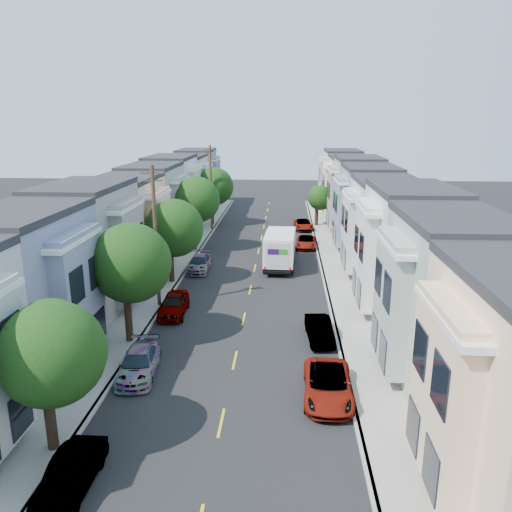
{
  "coord_description": "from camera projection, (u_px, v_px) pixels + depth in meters",
  "views": [
    {
      "loc": [
        2.74,
        -31.36,
        13.14
      ],
      "look_at": [
        0.33,
        8.19,
        2.2
      ],
      "focal_mm": 35.0,
      "sensor_mm": 36.0,
      "label": 1
    }
  ],
  "objects": [
    {
      "name": "ground",
      "position": [
        244.0,
        319.0,
        33.84
      ],
      "size": [
        160.0,
        160.0,
        0.0
      ],
      "primitive_type": "plane",
      "color": "black",
      "rests_on": "ground"
    },
    {
      "name": "road_slab",
      "position": [
        257.0,
        259.0,
        48.27
      ],
      "size": [
        12.0,
        70.0,
        0.02
      ],
      "primitive_type": "cube",
      "color": "black",
      "rests_on": "ground"
    },
    {
      "name": "curb_left",
      "position": [
        195.0,
        257.0,
        48.6
      ],
      "size": [
        0.3,
        70.0,
        0.15
      ],
      "primitive_type": "cube",
      "color": "gray",
      "rests_on": "ground"
    },
    {
      "name": "curb_right",
      "position": [
        320.0,
        259.0,
        47.89
      ],
      "size": [
        0.3,
        70.0,
        0.15
      ],
      "primitive_type": "cube",
      "color": "gray",
      "rests_on": "ground"
    },
    {
      "name": "sidewalk_left",
      "position": [
        182.0,
        257.0,
        48.68
      ],
      "size": [
        2.6,
        70.0,
        0.15
      ],
      "primitive_type": "cube",
      "color": "gray",
      "rests_on": "ground"
    },
    {
      "name": "sidewalk_right",
      "position": [
        333.0,
        260.0,
        47.82
      ],
      "size": [
        2.6,
        70.0,
        0.15
      ],
      "primitive_type": "cube",
      "color": "gray",
      "rests_on": "ground"
    },
    {
      "name": "centerline",
      "position": [
        257.0,
        259.0,
        48.27
      ],
      "size": [
        0.12,
        70.0,
        0.01
      ],
      "primitive_type": "cube",
      "color": "gold",
      "rests_on": "ground"
    },
    {
      "name": "townhouse_row_left",
      "position": [
        144.0,
        257.0,
        48.92
      ],
      "size": [
        5.0,
        70.0,
        8.5
      ],
      "primitive_type": "cube",
      "color": "silver",
      "rests_on": "ground"
    },
    {
      "name": "townhouse_row_right",
      "position": [
        373.0,
        261.0,
        47.62
      ],
      "size": [
        5.0,
        70.0,
        8.5
      ],
      "primitive_type": "cube",
      "color": "silver",
      "rests_on": "ground"
    },
    {
      "name": "tree_a",
      "position": [
        50.0,
        354.0,
        19.29
      ],
      "size": [
        4.15,
        4.15,
        6.44
      ],
      "color": "black",
      "rests_on": "ground"
    },
    {
      "name": "tree_b",
      "position": [
        129.0,
        263.0,
        28.98
      ],
      "size": [
        4.7,
        4.7,
        7.39
      ],
      "color": "black",
      "rests_on": "ground"
    },
    {
      "name": "tree_c",
      "position": [
        173.0,
        228.0,
        40.1
      ],
      "size": [
        4.7,
        4.7,
        6.99
      ],
      "color": "black",
      "rests_on": "ground"
    },
    {
      "name": "tree_d",
      "position": [
        196.0,
        200.0,
        50.08
      ],
      "size": [
        4.64,
        4.64,
        7.59
      ],
      "color": "black",
      "rests_on": "ground"
    },
    {
      "name": "tree_e",
      "position": [
        214.0,
        187.0,
        62.24
      ],
      "size": [
        4.7,
        4.7,
        7.32
      ],
      "color": "black",
      "rests_on": "ground"
    },
    {
      "name": "tree_far_r",
      "position": [
        319.0,
        198.0,
        62.2
      ],
      "size": [
        3.1,
        3.1,
        5.15
      ],
      "color": "black",
      "rests_on": "ground"
    },
    {
      "name": "utility_pole_near",
      "position": [
        156.0,
        237.0,
        34.76
      ],
      "size": [
        1.6,
        0.26,
        10.0
      ],
      "color": "#42301E",
      "rests_on": "ground"
    },
    {
      "name": "utility_pole_far",
      "position": [
        211.0,
        188.0,
        59.77
      ],
      "size": [
        1.6,
        0.26,
        10.0
      ],
      "color": "#42301E",
      "rests_on": "ground"
    },
    {
      "name": "fedex_truck",
      "position": [
        280.0,
        248.0,
        45.3
      ],
      "size": [
        2.62,
        6.81,
        3.26
      ],
      "rotation": [
        0.0,
        0.0,
        -0.04
      ],
      "color": "white",
      "rests_on": "ground"
    },
    {
      "name": "lead_sedan",
      "position": [
        282.0,
        243.0,
        51.9
      ],
      "size": [
        2.86,
        4.9,
        1.28
      ],
      "primitive_type": "imported",
      "rotation": [
        0.0,
        0.0,
        0.17
      ],
      "color": "black",
      "rests_on": "ground"
    },
    {
      "name": "parked_left_a",
      "position": [
        71.0,
        475.0,
        18.08
      ],
      "size": [
        1.42,
        3.95,
        1.32
      ],
      "primitive_type": "imported",
      "rotation": [
        0.0,
        0.0,
        -0.01
      ],
      "color": "black",
      "rests_on": "ground"
    },
    {
      "name": "parked_left_b",
      "position": [
        139.0,
        364.0,
        26.3
      ],
      "size": [
        2.28,
        4.59,
        1.33
      ],
      "primitive_type": "imported",
      "rotation": [
        0.0,
        0.0,
        0.1
      ],
      "color": "#0C1B32",
      "rests_on": "ground"
    },
    {
      "name": "parked_left_c",
      "position": [
        174.0,
        304.0,
        34.48
      ],
      "size": [
        1.94,
        4.65,
        1.49
      ],
      "primitive_type": "imported",
      "rotation": [
        0.0,
        0.0,
        0.04
      ],
      "color": "#A0A6B4",
      "rests_on": "ground"
    },
    {
      "name": "parked_left_d",
      "position": [
        199.0,
        263.0,
        44.49
      ],
      "size": [
        1.98,
        4.5,
        1.34
      ],
      "primitive_type": "imported",
      "rotation": [
        0.0,
        0.0,
        0.02
      ],
      "color": "#581E0B",
      "rests_on": "ground"
    },
    {
      "name": "parked_right_a",
      "position": [
        328.0,
        385.0,
        24.09
      ],
      "size": [
        2.45,
        5.06,
        1.39
      ],
      "primitive_type": "imported",
      "rotation": [
        0.0,
        0.0,
        -0.03
      ],
      "color": "#2F3134",
      "rests_on": "ground"
    },
    {
      "name": "parked_right_b",
      "position": [
        319.0,
        330.0,
        30.46
      ],
      "size": [
        1.72,
        4.07,
        1.32
      ],
      "primitive_type": "imported",
      "rotation": [
        0.0,
        0.0,
        0.08
      ],
      "color": "silver",
      "rests_on": "ground"
    },
    {
      "name": "parked_right_c",
      "position": [
        306.0,
        242.0,
        52.35
      ],
      "size": [
        2.23,
        4.47,
        1.22
      ],
      "primitive_type": "imported",
      "rotation": [
        0.0,
        0.0,
        -0.05
      ],
      "color": "black",
      "rests_on": "ground"
    },
    {
      "name": "parked_right_d",
      "position": [
        303.0,
        225.0,
        60.91
      ],
      "size": [
        2.39,
        4.59,
        1.24
      ],
      "primitive_type": "imported",
      "rotation": [
        0.0,
        0.0,
        0.08
      ],
      "color": "#0E183A",
      "rests_on": "ground"
    },
    {
      "name": "motorcycle",
      "position": [
        340.0,
        398.0,
        23.45
      ],
      "size": [
        0.3,
        2.2,
        0.87
      ],
      "rotation": [
        0.0,
        0.0,
        -0.32
      ],
      "color": "black",
      "rests_on": "ground"
    }
  ]
}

